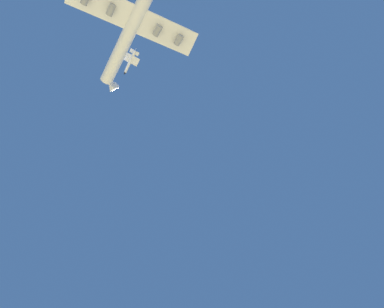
{
  "coord_description": "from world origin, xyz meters",
  "views": [
    {
      "loc": [
        -40.27,
        62.28,
        4.2
      ],
      "look_at": [
        1.11,
        28.38,
        74.53
      ],
      "focal_mm": 27.53,
      "sensor_mm": 36.0,
      "label": 1
    }
  ],
  "objects": [
    {
      "name": "carrier_jet",
      "position": [
        2.23,
        61.96,
        150.74
      ],
      "size": [
        77.07,
        60.82,
        20.55
      ],
      "rotation": [
        -0.12,
        0.0,
        -0.24
      ],
      "color": "white"
    },
    {
      "name": "chase_jet_lead",
      "position": [
        22.36,
        52.81,
        155.59
      ],
      "size": [
        15.31,
        8.58,
        4.0
      ],
      "rotation": [
        0.0,
        0.0,
        -0.16
      ],
      "color": "silver"
    }
  ]
}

